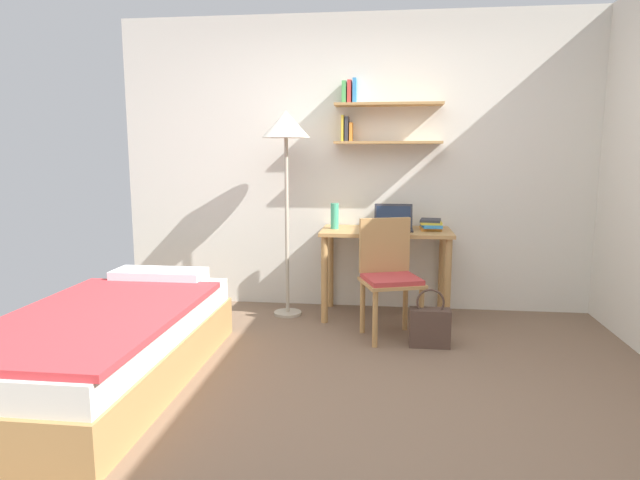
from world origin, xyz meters
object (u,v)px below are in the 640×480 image
laptop (393,223)px  handbag (430,326)px  desk (386,246)px  standing_lamp (286,136)px  water_bottle (335,216)px  book_stack (431,225)px  desk_chair (389,273)px  bed (108,345)px

laptop → handbag: size_ratio=0.76×
desk → standing_lamp: (-0.84, -0.06, 0.93)m
water_bottle → book_stack: (0.81, 0.00, -0.06)m
handbag → book_stack: bearing=86.5°
handbag → desk_chair: bearing=145.6°
desk_chair → laptop: laptop is taller
desk_chair → laptop: size_ratio=2.76×
book_stack → desk: bearing=-177.8°
desk_chair → water_bottle: bearing=132.0°
laptop → handbag: (0.27, -0.72, -0.66)m
standing_lamp → handbag: bearing=-29.4°
desk_chair → standing_lamp: bearing=152.5°
standing_lamp → laptop: 1.16m
desk → handbag: 0.92m
water_bottle → book_stack: bearing=0.3°
water_bottle → handbag: 1.28m
water_bottle → desk_chair: bearing=-48.0°
desk → standing_lamp: size_ratio=0.63×
bed → desk_chair: desk_chair is taller
desk → water_bottle: size_ratio=4.97×
desk_chair → book_stack: 0.70m
desk_chair → water_bottle: (-0.47, 0.52, 0.37)m
desk_chair → book_stack: (0.34, 0.52, 0.31)m
book_stack → handbag: size_ratio=0.58×
book_stack → bed: bearing=-141.8°
desk_chair → standing_lamp: 1.44m
desk → handbag: (0.33, -0.72, -0.47)m
laptop → water_bottle: 0.50m
standing_lamp → water_bottle: standing_lamp is taller
desk → book_stack: (0.37, 0.01, 0.19)m
standing_lamp → laptop: bearing=3.6°
desk → water_bottle: bearing=178.7°
desk_chair → book_stack: desk_chair is taller
water_bottle → handbag: water_bottle is taller
desk_chair → water_bottle: size_ratio=4.11×
desk_chair → water_bottle: water_bottle is taller
bed → desk: (1.68, 1.60, 0.38)m
bed → water_bottle: water_bottle is taller
desk → water_bottle: water_bottle is taller
desk → desk_chair: 0.53m
book_stack → handbag: 0.98m
desk → standing_lamp: bearing=-176.2°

